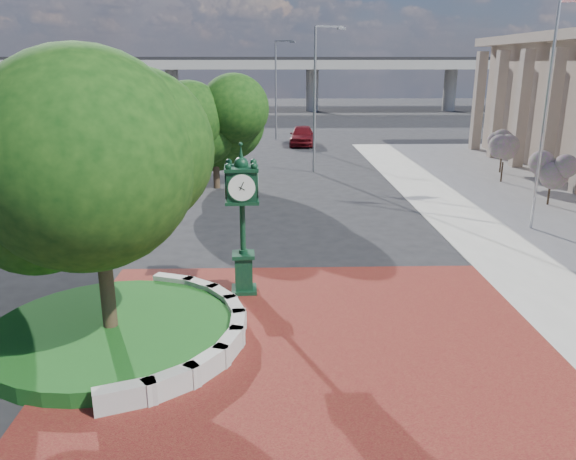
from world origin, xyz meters
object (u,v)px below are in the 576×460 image
at_px(parked_car, 302,135).
at_px(flagpole_a, 547,101).
at_px(post_clock, 242,214).
at_px(street_lamp_near, 318,89).
at_px(street_lamp_far, 278,83).

relative_size(parked_car, flagpole_a, 0.48).
xyz_separation_m(post_clock, street_lamp_near, (3.77, 19.63, 2.74)).
bearing_deg(street_lamp_near, flagpole_a, -58.44).
height_order(post_clock, parked_car, post_clock).
xyz_separation_m(flagpole_a, street_lamp_far, (-10.35, 29.06, -0.23)).
bearing_deg(flagpole_a, post_clock, -151.14).
height_order(post_clock, street_lamp_far, street_lamp_far).
xyz_separation_m(parked_car, flagpole_a, (8.37, -25.35, 4.45)).
bearing_deg(street_lamp_far, parked_car, -61.91).
xyz_separation_m(parked_car, street_lamp_near, (0.31, -12.24, 4.38)).
relative_size(flagpole_a, street_lamp_far, 1.20).
height_order(flagpole_a, street_lamp_far, flagpole_a).
bearing_deg(street_lamp_near, parked_car, 91.47).
bearing_deg(post_clock, flagpole_a, 28.86).
distance_m(street_lamp_near, street_lamp_far, 16.12).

